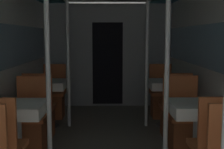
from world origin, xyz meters
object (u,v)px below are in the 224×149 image
object	(u,v)px
dining_table_left_1	(17,113)
chair_left_near_2	(41,117)
chair_left_far_2	(54,101)
support_pole_left_2	(68,61)
support_pole_left_1	(48,74)
chair_right_far_1	(184,128)
chair_right_near_2	(174,117)
dining_table_right_2	(168,87)
dining_table_right_1	(198,112)
chair_right_far_2	(161,101)
support_pole_right_2	(147,61)
chair_left_far_1	(31,129)
dining_table_left_2	(48,87)
support_pole_right_1	(167,74)

from	to	relation	value
dining_table_left_1	chair_left_near_2	distance (m)	1.21
chair_left_far_2	support_pole_left_2	bearing A→B (deg)	121.37
support_pole_left_1	chair_left_far_2	xyz separation A→B (m)	(-0.35, 2.29, -0.78)
chair_right_far_1	chair_right_near_2	bearing A→B (deg)	-90.00
support_pole_left_2	dining_table_right_2	xyz separation A→B (m)	(1.63, 0.00, -0.43)
support_pole_left_1	chair_right_near_2	world-z (taller)	support_pole_left_1
dining_table_left_1	support_pole_left_1	size ratio (longest dim) A/B	0.35
support_pole_left_1	chair_right_near_2	xyz separation A→B (m)	(1.63, 1.15, -0.78)
dining_table_right_1	chair_right_far_2	world-z (taller)	chair_right_far_2
dining_table_left_1	chair_right_near_2	world-z (taller)	chair_right_near_2
chair_left_near_2	chair_right_far_2	distance (m)	2.28
support_pole_right_2	chair_left_far_1	bearing A→B (deg)	-144.72
dining_table_left_2	support_pole_left_2	bearing A→B (deg)	0.00
support_pole_left_1	support_pole_left_2	size ratio (longest dim) A/B	1.00
dining_table_right_2	chair_right_near_2	size ratio (longest dim) A/B	0.79
chair_left_far_1	support_pole_right_2	size ratio (longest dim) A/B	0.45
chair_left_far_1	support_pole_left_2	distance (m)	1.44
chair_left_far_1	chair_right_far_2	size ratio (longest dim) A/B	1.00
dining_table_right_1	chair_right_far_1	distance (m)	0.67
support_pole_right_1	dining_table_left_2	bearing A→B (deg)	133.42
dining_table_right_2	chair_left_near_2	bearing A→B (deg)	-163.94
chair_right_near_2	support_pole_right_2	distance (m)	1.03
chair_right_near_2	support_pole_right_2	xyz separation A→B (m)	(-0.35, 0.57, 0.78)
dining_table_right_1	support_pole_right_1	distance (m)	0.55
dining_table_left_1	chair_left_far_1	world-z (taller)	chair_left_far_1
support_pole_left_1	dining_table_right_2	distance (m)	2.41
dining_table_left_2	chair_left_far_2	distance (m)	0.67
chair_left_near_2	dining_table_right_1	size ratio (longest dim) A/B	1.27
chair_left_far_2	dining_table_right_2	distance (m)	2.09
dining_table_left_2	chair_left_far_1	bearing A→B (deg)	-90.00
support_pole_left_2	dining_table_right_2	distance (m)	1.69
chair_right_far_1	dining_table_right_1	bearing A→B (deg)	90.00
dining_table_right_2	chair_left_far_1	bearing A→B (deg)	-149.75
chair_left_far_2	dining_table_right_2	world-z (taller)	chair_left_far_2
support_pole_left_1	support_pole_right_1	xyz separation A→B (m)	(1.28, 0.00, 0.00)
dining_table_left_1	chair_right_far_1	distance (m)	2.09
support_pole_right_1	support_pole_right_2	distance (m)	1.72
dining_table_left_1	support_pole_right_1	world-z (taller)	support_pole_right_1
chair_left_near_2	support_pole_right_1	bearing A→B (deg)	-35.28
chair_right_far_1	chair_left_near_2	bearing A→B (deg)	-16.46
support_pole_left_1	chair_right_far_1	bearing A→B (deg)	19.25
chair_left_far_2	support_pole_left_2	xyz separation A→B (m)	(0.35, -0.57, 0.78)
support_pole_right_1	chair_right_far_2	world-z (taller)	support_pole_right_1
support_pole_left_2	chair_right_near_2	distance (m)	1.90
support_pole_left_1	support_pole_left_2	xyz separation A→B (m)	(0.00, 1.72, 0.00)
dining_table_left_1	chair_left_far_2	bearing A→B (deg)	90.00
support_pole_left_1	dining_table_right_1	xyz separation A→B (m)	(1.63, 0.00, -0.43)
chair_left_far_1	support_pole_right_2	world-z (taller)	support_pole_right_2
support_pole_right_1	chair_right_near_2	bearing A→B (deg)	73.25
support_pole_left_1	chair_left_near_2	bearing A→B (deg)	106.75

